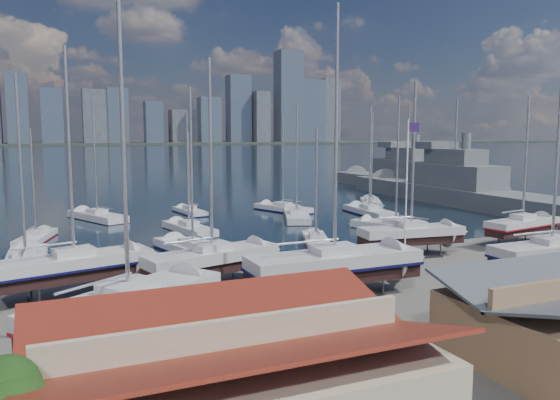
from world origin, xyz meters
name	(u,v)px	position (x,y,z in m)	size (l,w,h in m)	color
ground	(391,278)	(0.00, -10.00, 0.00)	(1400.00, 1400.00, 0.00)	#605E59
water	(88,153)	(0.00, 300.00, -0.15)	(1400.00, 600.00, 0.40)	#1B2C3F
far_shore	(69,144)	(0.00, 560.00, 1.10)	(1400.00, 80.00, 2.20)	#2D332D
skyline	(59,106)	(-7.83, 553.76, 39.09)	(639.14, 43.80, 107.69)	#475166
shed_red	(235,373)	(-18.00, -26.00, 2.32)	(14.70, 9.45, 4.51)	#BFB293
sailboat_cradle_0	(74,266)	(-22.52, -5.35, 2.11)	(10.79, 5.24, 16.75)	#2D2D33
sailboat_cradle_1	(129,306)	(-20.41, -16.01, 2.18)	(11.13, 8.93, 18.07)	#2D2D33
sailboat_cradle_2	(212,259)	(-13.34, -7.08, 2.09)	(10.35, 5.25, 16.25)	#2D2D33
sailboat_cradle_3	(335,265)	(-6.47, -12.68, 2.24)	(12.11, 3.39, 19.30)	#2D2D33
sailboat_cradle_4	(411,234)	(6.04, -4.34, 2.06)	(9.80, 3.78, 15.63)	#2D2D33
sailboat_cradle_5	(551,252)	(10.88, -15.14, 2.11)	(10.39, 2.93, 16.72)	#2D2D33
sailboat_cradle_6	(522,225)	(19.34, -4.56, 2.01)	(9.38, 4.07, 14.77)	#2D2D33
sailboat_moored_0	(26,265)	(-25.84, 4.35, 0.31)	(3.42, 11.16, 16.56)	black
sailboat_moored_1	(36,239)	(-25.25, 16.55, 0.31)	(4.45, 8.44, 12.15)	black
sailboat_moored_2	(97,218)	(-18.18, 28.70, 0.32)	(6.94, 10.82, 15.89)	black
sailboat_moored_3	(193,252)	(-11.93, 4.05, 0.31)	(5.55, 11.02, 15.87)	black
sailboat_moored_4	(189,230)	(-9.49, 15.43, 0.32)	(4.40, 9.69, 14.14)	black
sailboat_moored_5	(190,212)	(-5.90, 29.39, 0.31)	(3.32, 8.09, 11.74)	black
sailboat_moored_6	(316,242)	(0.53, 3.71, 0.31)	(5.09, 8.40, 12.16)	black
sailboat_moored_7	(296,217)	(5.53, 19.00, 0.32)	(6.49, 10.79, 15.77)	black
sailboat_moored_8	(283,210)	(6.88, 26.48, 0.31)	(5.96, 9.98, 14.43)	black
sailboat_moored_9	(396,229)	(12.27, 6.75, 0.32)	(7.07, 10.81, 15.91)	black
sailboat_moored_10	(369,213)	(16.32, 18.62, 0.31)	(3.58, 10.62, 15.63)	black
sailboat_moored_11	(371,205)	(21.47, 26.18, 0.31)	(7.30, 10.16, 15.02)	black
naval_ship_east	(453,193)	(36.06, 24.73, 1.67)	(9.00, 49.16, 18.41)	#595E62
naval_ship_west	(407,182)	(41.40, 44.22, 1.66)	(8.64, 44.48, 17.98)	#595E62
car_a	(342,319)	(-9.26, -18.58, 0.78)	(1.84, 4.58, 1.56)	gray
car_b	(322,323)	(-10.38, -18.33, 0.65)	(1.38, 3.95, 1.30)	gray
car_c	(535,305)	(2.81, -20.89, 0.73)	(2.42, 5.25, 1.46)	gray
flagpole	(407,186)	(1.92, -9.16, 7.00)	(1.07, 0.12, 12.15)	white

